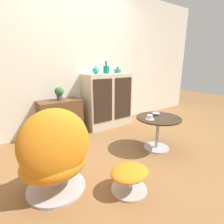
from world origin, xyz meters
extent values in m
plane|color=olive|center=(0.00, 0.00, 0.00)|extent=(12.00, 12.00, 0.00)
cube|color=silver|center=(0.00, 1.42, 1.30)|extent=(6.40, 0.06, 2.60)
cube|color=beige|center=(0.47, 1.18, 0.52)|extent=(0.92, 0.43, 1.04)
cube|color=#332319|center=(0.24, 0.95, 0.57)|extent=(0.39, 0.01, 0.79)
cube|color=#332319|center=(0.70, 0.95, 0.57)|extent=(0.39, 0.01, 0.79)
cube|color=brown|center=(-0.48, 1.20, 0.31)|extent=(0.69, 0.38, 0.63)
cylinder|color=beige|center=(-0.48, 1.01, 0.26)|extent=(0.18, 0.01, 0.18)
cylinder|color=#B7B7BC|center=(-1.00, -0.09, 0.01)|extent=(0.58, 0.58, 0.02)
cylinder|color=#B7B7BC|center=(-1.00, -0.09, 0.08)|extent=(0.06, 0.06, 0.11)
ellipsoid|color=orange|center=(-1.00, -0.09, 0.29)|extent=(0.65, 0.55, 0.30)
ellipsoid|color=orange|center=(-1.00, -0.21, 0.54)|extent=(0.65, 0.41, 0.68)
cylinder|color=#B7B7BC|center=(-0.41, -0.54, 0.01)|extent=(0.36, 0.36, 0.02)
cylinder|color=#B7B7BC|center=(-0.41, -0.54, 0.09)|extent=(0.04, 0.04, 0.14)
ellipsoid|color=orange|center=(-0.41, -0.54, 0.20)|extent=(0.40, 0.34, 0.09)
cylinder|color=#B7B7BC|center=(0.51, -0.10, 0.01)|extent=(0.37, 0.37, 0.02)
cylinder|color=#B7B7BC|center=(0.51, -0.10, 0.24)|extent=(0.04, 0.04, 0.45)
cylinder|color=#332319|center=(0.51, -0.10, 0.48)|extent=(0.63, 0.63, 0.02)
ellipsoid|color=teal|center=(0.23, 1.18, 1.10)|extent=(0.12, 0.12, 0.12)
cylinder|color=teal|center=(0.23, 1.18, 1.17)|extent=(0.04, 0.04, 0.02)
cylinder|color=#147A75|center=(0.45, 1.18, 1.11)|extent=(0.11, 0.11, 0.14)
cylinder|color=#147A75|center=(0.45, 1.18, 1.22)|extent=(0.04, 0.04, 0.09)
cylinder|color=#2D8E6B|center=(0.72, 1.18, 1.08)|extent=(0.14, 0.14, 0.07)
cylinder|color=#2D8E6B|center=(0.72, 1.18, 1.13)|extent=(0.05, 0.05, 0.05)
cylinder|color=#4C4C51|center=(-0.47, 1.20, 0.67)|extent=(0.09, 0.09, 0.08)
sphere|color=#2D6638|center=(-0.47, 1.20, 0.78)|extent=(0.15, 0.15, 0.15)
cylinder|color=white|center=(0.34, -0.09, 0.49)|extent=(0.12, 0.12, 0.01)
cylinder|color=white|center=(0.34, -0.09, 0.52)|extent=(0.08, 0.08, 0.06)
ellipsoid|color=beige|center=(0.58, 0.02, 0.50)|extent=(0.12, 0.12, 0.04)
camera|label=1|loc=(-1.40, -1.66, 1.24)|focal=28.00mm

